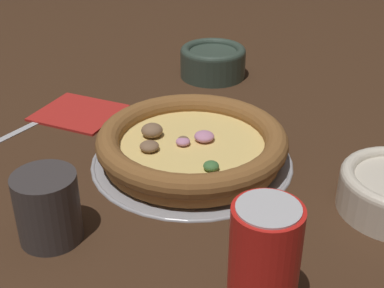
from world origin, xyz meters
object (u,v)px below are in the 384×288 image
object	(u,v)px
pizza_tray	(192,159)
drinking_cup	(48,207)
pizza	(192,144)
napkin	(79,112)
beverage_can	(264,262)
fork	(17,132)
bowl_far	(213,61)

from	to	relation	value
pizza_tray	drinking_cup	distance (m)	0.24
pizza	napkin	xyz separation A→B (m)	(0.24, -0.06, -0.02)
napkin	beverage_can	bearing A→B (deg)	145.04
fork	beverage_can	xyz separation A→B (m)	(-0.46, 0.19, 0.06)
pizza	drinking_cup	size ratio (longest dim) A/B	3.24
bowl_far	napkin	bearing A→B (deg)	60.79
napkin	drinking_cup	bearing A→B (deg)	119.74
pizza_tray	napkin	world-z (taller)	same
drinking_cup	napkin	xyz separation A→B (m)	(0.16, -0.28, -0.04)
pizza	drinking_cup	bearing A→B (deg)	70.93
napkin	bowl_far	bearing A→B (deg)	-119.21
drinking_cup	fork	bearing A→B (deg)	-41.36
bowl_far	napkin	world-z (taller)	bowl_far
pizza	napkin	bearing A→B (deg)	-14.51
bowl_far	napkin	xyz separation A→B (m)	(0.14, 0.25, -0.03)
pizza	beverage_can	size ratio (longest dim) A/B	2.18
beverage_can	pizza_tray	bearing A→B (deg)	-52.26
drinking_cup	napkin	bearing A→B (deg)	-60.26
pizza	bowl_far	xyz separation A→B (m)	(0.10, -0.31, 0.00)
fork	beverage_can	bearing A→B (deg)	76.69
fork	pizza_tray	bearing A→B (deg)	106.41
pizza	bowl_far	size ratio (longest dim) A/B	2.14
drinking_cup	pizza	bearing A→B (deg)	-109.07
pizza_tray	pizza	bearing A→B (deg)	29.63
pizza_tray	napkin	distance (m)	0.25
bowl_far	pizza_tray	bearing A→B (deg)	107.43
napkin	beverage_can	size ratio (longest dim) A/B	1.07
fork	napkin	bearing A→B (deg)	162.56
pizza_tray	napkin	size ratio (longest dim) A/B	2.17
drinking_cup	napkin	world-z (taller)	drinking_cup
pizza_tray	bowl_far	size ratio (longest dim) A/B	2.28
pizza_tray	bowl_far	xyz separation A→B (m)	(0.10, -0.31, 0.03)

